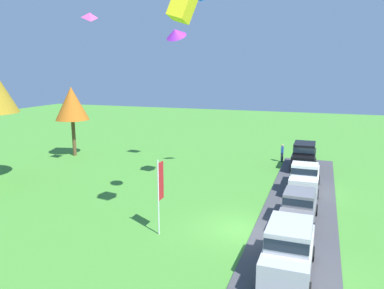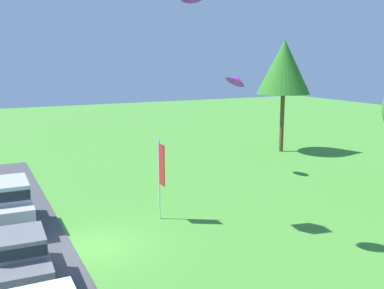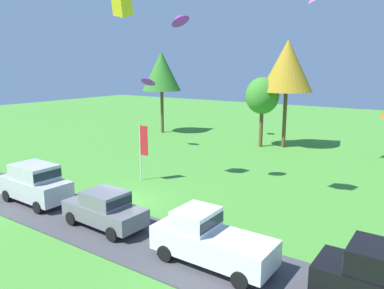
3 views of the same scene
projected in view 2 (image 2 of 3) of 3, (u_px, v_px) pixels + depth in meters
name	position (u px, v px, depth m)	size (l,w,h in m)	color
ground_plane	(92.00, 247.00, 19.17)	(120.00, 120.00, 0.00)	#478E33
pavement_strip	(19.00, 260.00, 17.89)	(36.00, 4.40, 0.06)	#424247
car_suv_by_flagpole	(9.00, 202.00, 21.10)	(4.63, 2.11, 2.28)	#B7B7BC
car_sedan_near_entrance	(21.00, 255.00, 15.99)	(4.46, 2.07, 1.84)	slate
tree_lone_near	(284.00, 67.00, 37.70)	(4.50, 4.50, 9.49)	brown
flag_banner	(161.00, 170.00, 21.94)	(0.71, 0.08, 4.08)	silver
kite_delta_low_drifter	(236.00, 79.00, 30.57)	(1.38, 1.38, 0.44)	purple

